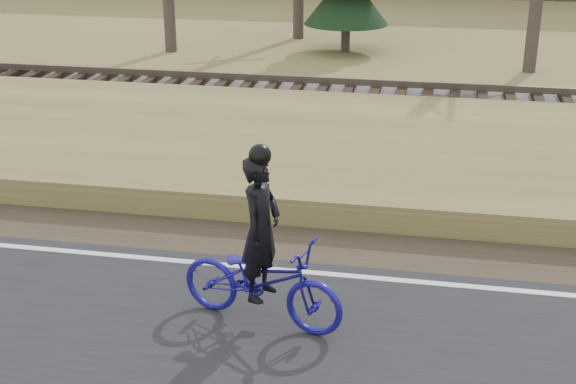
# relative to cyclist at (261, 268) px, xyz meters

# --- Properties ---
(cyclist) EXTENTS (2.20, 1.21, 2.25)m
(cyclist) POSITION_rel_cyclist_xyz_m (0.00, 0.00, 0.00)
(cyclist) COLOR navy
(cyclist) RESTS_ON road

